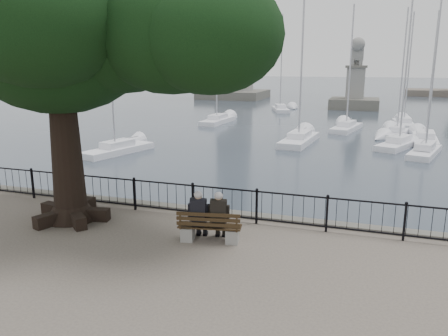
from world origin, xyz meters
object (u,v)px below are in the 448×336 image
at_px(bench, 210,231).
at_px(lion_monument, 355,91).
at_px(person_left, 199,217).
at_px(tree, 83,24).
at_px(person_right, 219,218).
at_px(lighthouse, 234,15).

relative_size(bench, lion_monument, 0.19).
distance_m(bench, person_left, 0.45).
xyz_separation_m(bench, lion_monument, (1.84, 49.12, 0.94)).
bearing_deg(lion_monument, tree, -96.54).
relative_size(person_left, person_right, 1.00).
distance_m(lighthouse, lion_monument, 25.85).
bearing_deg(person_left, bench, -8.23).
relative_size(person_right, lion_monument, 0.15).
height_order(person_right, lighthouse, lighthouse).
xyz_separation_m(tree, lighthouse, (-14.42, 60.75, 6.72)).
height_order(tree, lighthouse, lighthouse).
height_order(tree, lion_monument, tree).
bearing_deg(lion_monument, lighthouse, 148.89).
height_order(person_right, lion_monument, lion_monument).
bearing_deg(person_left, person_right, 10.24).
bearing_deg(person_right, lighthouse, 106.76).
xyz_separation_m(person_left, lighthouse, (-17.87, 61.15, 11.68)).
height_order(person_left, lighthouse, lighthouse).
bearing_deg(lighthouse, bench, -73.47).
height_order(bench, tree, tree).
bearing_deg(person_left, tree, 173.40).
relative_size(bench, tree, 0.16).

